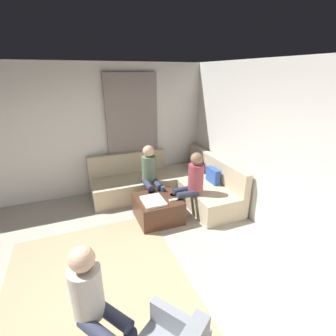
# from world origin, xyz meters

# --- Properties ---
(ground_plane) EXTENTS (6.00, 6.00, 0.10)m
(ground_plane) POSITION_xyz_m (0.00, 0.00, -0.05)
(ground_plane) COLOR #B2A899
(wall_back) EXTENTS (6.00, 0.12, 2.70)m
(wall_back) POSITION_xyz_m (0.00, 2.94, 1.35)
(wall_back) COLOR silver
(wall_back) RESTS_ON ground_plane
(wall_left) EXTENTS (0.12, 6.00, 2.70)m
(wall_left) POSITION_xyz_m (-2.94, 0.00, 1.35)
(wall_left) COLOR silver
(wall_left) RESTS_ON ground_plane
(curtain_panel) EXTENTS (0.06, 1.10, 2.50)m
(curtain_panel) POSITION_xyz_m (-2.84, 1.30, 1.25)
(curtain_panel) COLOR gray
(curtain_panel) RESTS_ON ground_plane
(area_rug) EXTENTS (2.60, 2.20, 0.01)m
(area_rug) POSITION_xyz_m (-0.20, 0.10, 0.01)
(area_rug) COLOR tan
(area_rug) RESTS_ON ground_plane
(sectional_couch) EXTENTS (2.10, 2.55, 0.87)m
(sectional_couch) POSITION_xyz_m (-2.08, 1.88, 0.28)
(sectional_couch) COLOR #C6B593
(sectional_couch) RESTS_ON ground_plane
(ottoman) EXTENTS (0.76, 0.76, 0.42)m
(ottoman) POSITION_xyz_m (-1.36, 1.32, 0.21)
(ottoman) COLOR #4C2D1E
(ottoman) RESTS_ON ground_plane
(folded_blanket) EXTENTS (0.44, 0.36, 0.04)m
(folded_blanket) POSITION_xyz_m (-1.26, 1.20, 0.44)
(folded_blanket) COLOR white
(folded_blanket) RESTS_ON ottoman
(coffee_mug) EXTENTS (0.08, 0.08, 0.10)m
(coffee_mug) POSITION_xyz_m (-1.58, 1.50, 0.47)
(coffee_mug) COLOR #334C72
(coffee_mug) RESTS_ON ottoman
(game_remote) EXTENTS (0.05, 0.15, 0.02)m
(game_remote) POSITION_xyz_m (-1.18, 1.54, 0.43)
(game_remote) COLOR white
(game_remote) RESTS_ON ottoman
(person_on_couch_back) EXTENTS (0.30, 0.60, 1.20)m
(person_on_couch_back) POSITION_xyz_m (-1.28, 1.93, 0.66)
(person_on_couch_back) COLOR #2D3347
(person_on_couch_back) RESTS_ON ground_plane
(person_on_couch_side) EXTENTS (0.60, 0.30, 1.20)m
(person_on_couch_side) POSITION_xyz_m (-1.93, 1.39, 0.66)
(person_on_couch_side) COLOR #2D3347
(person_on_couch_side) RESTS_ON ground_plane
(person_on_armchair) EXTENTS (0.58, 0.50, 1.18)m
(person_on_armchair) POSITION_xyz_m (0.61, 0.04, 0.64)
(person_on_armchair) COLOR #2D3347
(person_on_armchair) RESTS_ON ground_plane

